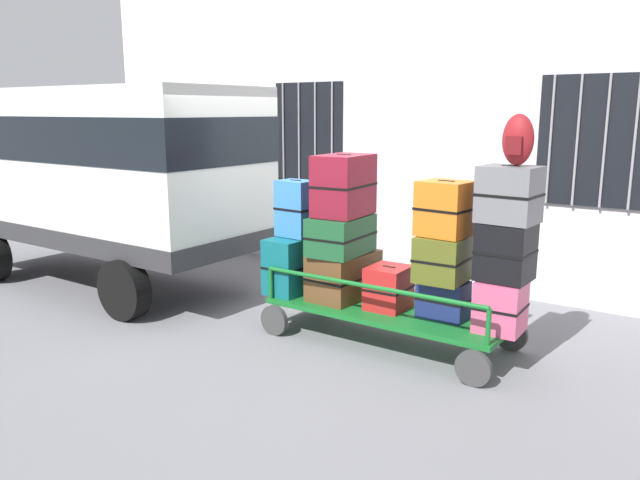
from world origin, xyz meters
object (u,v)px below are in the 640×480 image
suitcase_midleft_middle (341,235)px  suitcase_midright_top (445,208)px  luggage_cart (389,313)px  suitcase_midleft_bottom (344,275)px  van (104,166)px  suitcase_midleft_top (344,185)px  suitcase_midright_bottom (443,299)px  suitcase_right_bottom (500,306)px  suitcase_right_middle (506,252)px  suitcase_left_bottom (297,263)px  backpack (518,140)px  suitcase_right_top (509,194)px  suitcase_midright_middle (444,258)px  suitcase_left_middle (296,208)px  suitcase_center_bottom (388,288)px

suitcase_midleft_middle → suitcase_midright_top: bearing=-0.1°
luggage_cart → suitcase_midleft_middle: size_ratio=3.38×
suitcase_midleft_bottom → suitcase_midright_top: 1.42m
van → suitcase_midleft_top: 3.69m
suitcase_midright_bottom → suitcase_right_bottom: bearing=-4.4°
suitcase_midleft_top → suitcase_midright_top: (1.15, -0.05, -0.13)m
van → suitcase_right_middle: size_ratio=8.65×
suitcase_left_bottom → backpack: (2.35, 0.05, 1.42)m
suitcase_right_bottom → suitcase_right_top: 1.01m
suitcase_right_top → suitcase_midleft_middle: bearing=-178.6°
suitcase_midleft_bottom → suitcase_midright_top: suitcase_midright_top is taller
suitcase_midleft_bottom → suitcase_midright_middle: 1.21m
suitcase_left_middle → suitcase_midleft_top: bearing=6.1°
suitcase_right_middle → suitcase_midright_top: bearing=-175.7°
backpack → suitcase_midright_middle: bearing=-178.8°
luggage_cart → suitcase_right_top: (1.15, 0.02, 1.30)m
suitcase_midright_bottom → suitcase_right_top: suitcase_right_top is taller
suitcase_midright_bottom → suitcase_left_bottom: bearing=-178.6°
backpack → van: bearing=-178.1°
suitcase_midleft_middle → van: bearing=-177.7°
suitcase_right_bottom → backpack: size_ratio=1.07×
suitcase_midleft_bottom → backpack: backpack is taller
van → suitcase_midleft_bottom: bearing=3.2°
suitcase_left_middle → suitcase_center_bottom: size_ratio=1.37×
suitcase_left_middle → suitcase_right_top: 2.33m
luggage_cart → suitcase_right_top: 1.74m
suitcase_left_bottom → suitcase_right_top: size_ratio=1.50×
suitcase_midleft_top → suitcase_right_top: (1.73, -0.00, 0.04)m
van → suitcase_right_top: bearing=2.0°
suitcase_midright_bottom → suitcase_midright_middle: bearing=-90.0°
suitcase_midleft_bottom → suitcase_center_bottom: size_ratio=1.79×
suitcase_left_middle → suitcase_midleft_top: 0.65m
suitcase_midright_middle → backpack: (0.62, 0.01, 1.12)m
suitcase_midleft_bottom → suitcase_midleft_top: suitcase_midleft_top is taller
suitcase_left_middle → van: bearing=-177.6°
van → suitcase_left_bottom: bearing=2.6°
van → suitcase_midleft_top: bearing=3.0°
suitcase_left_bottom → suitcase_center_bottom: size_ratio=1.74×
suitcase_midright_bottom → backpack: (0.62, 0.00, 1.53)m
suitcase_right_bottom → suitcase_center_bottom: bearing=179.7°
suitcase_midright_top → suitcase_midright_bottom: bearing=90.0°
van → suitcase_midleft_bottom: van is taller
suitcase_center_bottom → suitcase_midright_bottom: suitcase_center_bottom is taller
suitcase_midleft_middle → suitcase_midright_bottom: bearing=1.8°
suitcase_midleft_middle → suitcase_right_middle: size_ratio=1.43×
suitcase_center_bottom → suitcase_right_middle: 1.26m
suitcase_center_bottom → suitcase_midright_middle: size_ratio=0.78×
suitcase_left_bottom → suitcase_right_top: bearing=1.2°
suitcase_center_bottom → suitcase_midright_top: bearing=-0.0°
suitcase_center_bottom → suitcase_midright_middle: 0.69m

